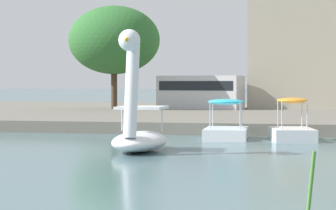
% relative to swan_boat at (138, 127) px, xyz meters
% --- Properties ---
extents(shore_bank_far, '(114.65, 26.11, 0.46)m').
position_rel_swan_boat_xyz_m(shore_bank_far, '(3.45, 19.30, -0.48)').
color(shore_bank_far, '#6B665B').
rests_on(shore_bank_far, ground_plane).
extents(swan_boat, '(1.51, 3.04, 3.39)m').
position_rel_swan_boat_xyz_m(swan_boat, '(0.00, 0.00, 0.00)').
color(swan_boat, white).
rests_on(swan_boat, ground_plane).
extents(pedal_boat_cyan, '(1.57, 2.34, 1.40)m').
position_rel_swan_boat_xyz_m(pedal_boat_cyan, '(1.88, 4.78, -0.29)').
color(pedal_boat_cyan, white).
rests_on(pedal_boat_cyan, ground_plane).
extents(pedal_boat_orange, '(1.73, 2.31, 1.46)m').
position_rel_swan_boat_xyz_m(pedal_boat_orange, '(4.13, 4.72, -0.29)').
color(pedal_boat_orange, white).
rests_on(pedal_boat_orange, ground_plane).
extents(tree_sapling_by_fence, '(5.89, 5.30, 5.99)m').
position_rel_swan_boat_xyz_m(tree_sapling_by_fence, '(-6.49, 18.88, 3.75)').
color(tree_sapling_by_fence, '#423323').
rests_on(tree_sapling_by_fence, shore_bank_far).
extents(parked_van, '(5.07, 2.60, 1.93)m').
position_rel_swan_boat_xyz_m(parked_van, '(-1.59, 20.04, 0.80)').
color(parked_van, silver).
rests_on(parked_van, shore_bank_far).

